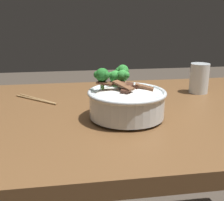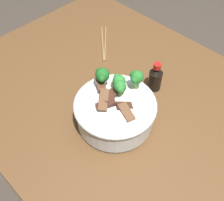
% 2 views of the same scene
% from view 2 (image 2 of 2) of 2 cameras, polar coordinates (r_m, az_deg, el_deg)
% --- Properties ---
extents(dining_table, '(1.60, 0.86, 0.82)m').
position_cam_2_polar(dining_table, '(0.96, 11.15, -10.91)').
color(dining_table, brown).
rests_on(dining_table, ground).
extents(rice_bowl, '(0.25, 0.25, 0.16)m').
position_cam_2_polar(rice_bowl, '(0.81, 0.68, -1.65)').
color(rice_bowl, silver).
rests_on(rice_bowl, dining_table).
extents(chopsticks_pair, '(0.17, 0.16, 0.01)m').
position_cam_2_polar(chopsticks_pair, '(1.13, -1.70, 11.81)').
color(chopsticks_pair, '#9E7A4C').
rests_on(chopsticks_pair, dining_table).
extents(soy_sauce_bottle, '(0.04, 0.04, 0.11)m').
position_cam_2_polar(soy_sauce_bottle, '(0.93, 9.00, 4.67)').
color(soy_sauce_bottle, black).
rests_on(soy_sauce_bottle, dining_table).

